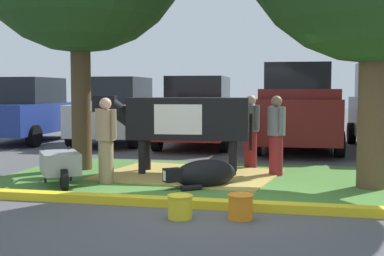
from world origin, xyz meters
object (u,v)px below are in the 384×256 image
at_px(person_visitor_far, 251,130).
at_px(person_handler, 276,133).
at_px(person_visitor_near, 106,138).
at_px(calf_lying, 204,174).
at_px(bucket_orange, 241,206).
at_px(sedan_blue, 29,111).
at_px(pickup_truck_maroon, 297,109).
at_px(wheelbarrow, 60,164).
at_px(bucket_yellow, 180,206).
at_px(sedan_silver, 118,111).
at_px(sedan_red, 199,112).
at_px(cow_holstein, 183,119).

bearing_deg(person_visitor_far, person_handler, -56.41).
distance_m(person_visitor_near, person_visitor_far, 3.26).
distance_m(calf_lying, person_visitor_near, 1.82).
xyz_separation_m(bucket_orange, sedan_blue, (-7.78, 8.41, 0.82)).
distance_m(person_visitor_near, pickup_truck_maroon, 7.17).
relative_size(calf_lying, wheelbarrow, 0.83).
bearing_deg(person_visitor_far, bucket_yellow, -95.47).
bearing_deg(sedan_blue, sedan_silver, 4.55).
relative_size(person_visitor_near, person_visitor_far, 0.98).
height_order(person_handler, sedan_red, sedan_red).
bearing_deg(sedan_silver, bucket_orange, -60.62).
xyz_separation_m(sedan_silver, pickup_truck_maroon, (5.38, -0.24, 0.13)).
distance_m(cow_holstein, sedan_silver, 6.33).
distance_m(wheelbarrow, pickup_truck_maroon, 7.82).
bearing_deg(calf_lying, wheelbarrow, -172.12).
height_order(bucket_yellow, sedan_silver, sedan_silver).
height_order(person_handler, bucket_orange, person_handler).
relative_size(calf_lying, sedan_blue, 0.28).
bearing_deg(wheelbarrow, sedan_blue, 123.41).
bearing_deg(wheelbarrow, calf_lying, 7.88).
relative_size(cow_holstein, person_visitor_far, 2.04).
relative_size(cow_holstein, person_visitor_near, 2.08).
bearing_deg(pickup_truck_maroon, cow_holstein, -111.72).
relative_size(person_handler, person_visitor_far, 1.00).
xyz_separation_m(sedan_silver, sedan_red, (2.59, -0.29, 0.00)).
bearing_deg(cow_holstein, wheelbarrow, -137.02).
bearing_deg(person_visitor_far, sedan_blue, 151.10).
height_order(person_visitor_far, bucket_yellow, person_visitor_far).
height_order(person_visitor_near, bucket_orange, person_visitor_near).
relative_size(calf_lying, person_visitor_far, 0.80).
distance_m(person_handler, pickup_truck_maroon, 4.98).
distance_m(person_visitor_near, sedan_red, 6.41).
height_order(person_handler, person_visitor_far, person_visitor_far).
height_order(cow_holstein, person_handler, same).
bearing_deg(bucket_yellow, sedan_blue, 129.41).
xyz_separation_m(bucket_yellow, bucket_orange, (0.76, 0.13, 0.01)).
height_order(cow_holstein, sedan_silver, sedan_silver).
bearing_deg(person_handler, wheelbarrow, -152.70).
xyz_separation_m(calf_lying, wheelbarrow, (-2.43, -0.34, 0.15)).
relative_size(person_visitor_far, pickup_truck_maroon, 0.28).
xyz_separation_m(person_visitor_far, sedan_silver, (-4.53, 4.34, 0.17)).
bearing_deg(bucket_orange, pickup_truck_maroon, 86.49).
relative_size(sedan_silver, pickup_truck_maroon, 0.82).
height_order(person_visitor_far, bucket_orange, person_visitor_far).
bearing_deg(sedan_blue, person_visitor_near, -51.27).
relative_size(bucket_orange, pickup_truck_maroon, 0.06).
bearing_deg(bucket_yellow, sedan_silver, 115.08).
bearing_deg(sedan_red, person_visitor_near, -92.85).
bearing_deg(bucket_orange, sedan_blue, 132.75).
bearing_deg(sedan_blue, calf_lying, -43.05).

